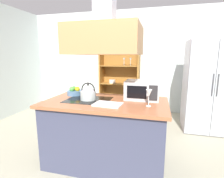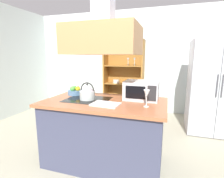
{
  "view_description": "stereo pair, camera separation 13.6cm",
  "coord_description": "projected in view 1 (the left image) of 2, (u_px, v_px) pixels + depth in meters",
  "views": [
    {
      "loc": [
        0.64,
        -1.83,
        1.49
      ],
      "look_at": [
        -0.03,
        0.7,
        1.0
      ],
      "focal_mm": 27.94,
      "sensor_mm": 36.0,
      "label": 1
    },
    {
      "loc": [
        0.77,
        -1.79,
        1.49
      ],
      "look_at": [
        -0.03,
        0.7,
        1.0
      ],
      "focal_mm": 27.94,
      "sensor_mm": 36.0,
      "label": 2
    }
  ],
  "objects": [
    {
      "name": "ground_plane",
      "position": [
        100.0,
        178.0,
        2.17
      ],
      "size": [
        7.8,
        7.8,
        0.0
      ],
      "primitive_type": "plane",
      "color": "#9F9B85"
    },
    {
      "name": "wall_back",
      "position": [
        134.0,
        61.0,
        4.77
      ],
      "size": [
        6.0,
        0.12,
        2.7
      ],
      "primitive_type": "cube",
      "color": "silver",
      "rests_on": "ground"
    },
    {
      "name": "dish_cabinet",
      "position": [
        120.0,
        80.0,
        4.75
      ],
      "size": [
        1.06,
        0.4,
        1.91
      ],
      "color": "#9A6529",
      "rests_on": "ground"
    },
    {
      "name": "fruit_bowl",
      "position": [
        75.0,
        92.0,
        2.69
      ],
      "size": [
        0.24,
        0.24,
        0.14
      ],
      "color": "#4C7299",
      "rests_on": "kitchen_island"
    },
    {
      "name": "refrigerator",
      "position": [
        209.0,
        86.0,
        3.47
      ],
      "size": [
        0.9,
        0.77,
        1.8
      ],
      "color": "#C0B4C1",
      "rests_on": "ground"
    },
    {
      "name": "range_hood",
      "position": [
        105.0,
        32.0,
        2.18
      ],
      "size": [
        0.9,
        0.7,
        1.19
      ],
      "color": "#B67E4D"
    },
    {
      "name": "wine_glass_on_counter",
      "position": [
        149.0,
        94.0,
        2.07
      ],
      "size": [
        0.08,
        0.08,
        0.21
      ],
      "color": "silver",
      "rests_on": "kitchen_island"
    },
    {
      "name": "cutting_board",
      "position": [
        108.0,
        104.0,
        2.15
      ],
      "size": [
        0.36,
        0.27,
        0.02
      ],
      "primitive_type": "cube",
      "rotation": [
        0.0,
        0.0,
        -0.09
      ],
      "color": "white",
      "rests_on": "kitchen_island"
    },
    {
      "name": "kettle",
      "position": [
        88.0,
        93.0,
        2.39
      ],
      "size": [
        0.21,
        0.21,
        0.24
      ],
      "color": "#AFBBBA",
      "rests_on": "kitchen_island"
    },
    {
      "name": "microwave",
      "position": [
        142.0,
        90.0,
        2.43
      ],
      "size": [
        0.46,
        0.35,
        0.26
      ],
      "color": "#B7BABF",
      "rests_on": "kitchen_island"
    },
    {
      "name": "kitchen_island",
      "position": [
        106.0,
        132.0,
        2.43
      ],
      "size": [
        1.64,
        0.92,
        0.9
      ],
      "color": "#3A3E56",
      "rests_on": "ground"
    }
  ]
}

